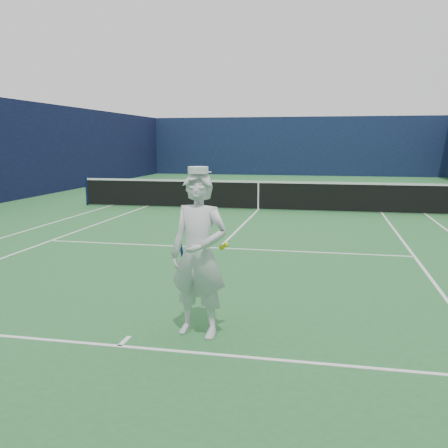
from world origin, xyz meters
TOP-DOWN VIEW (x-y plane):
  - ground at (0.00, 0.00)m, footprint 80.00×80.00m
  - court_markings at (0.00, 0.00)m, footprint 11.03×23.83m
  - windscreen_fence at (0.00, 0.00)m, footprint 20.12×36.12m
  - tennis_net at (0.00, 0.00)m, footprint 12.88×0.09m
  - tennis_player at (0.82, -11.33)m, footprint 0.81×0.64m

SIDE VIEW (x-z plane):
  - ground at x=0.00m, z-range 0.00..0.00m
  - court_markings at x=0.00m, z-range 0.00..0.01m
  - tennis_net at x=0.00m, z-range 0.02..1.09m
  - tennis_player at x=0.82m, z-range -0.02..2.03m
  - windscreen_fence at x=0.00m, z-range 0.00..4.00m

